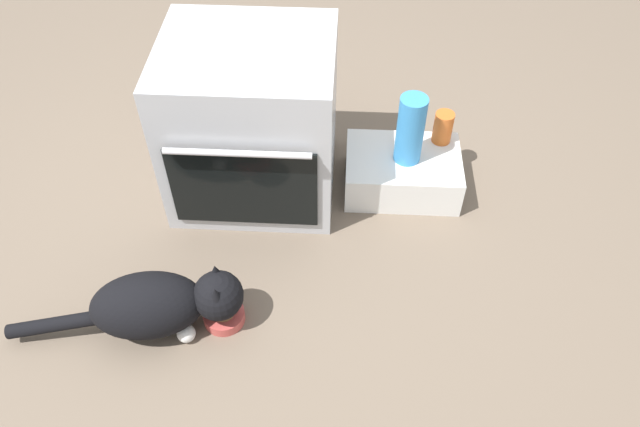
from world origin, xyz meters
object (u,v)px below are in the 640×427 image
Objects in this scene: pantry_cabinet at (402,172)px; sauce_jar at (443,127)px; oven at (252,122)px; food_bowl at (224,315)px; water_bottle at (410,130)px; cat at (160,304)px.

sauce_jar reaches higher than pantry_cabinet.
oven reaches higher than sauce_jar.
sauce_jar is (0.81, 0.82, 0.21)m from food_bowl.
pantry_cabinet is 0.24m from water_bottle.
oven reaches higher than cat.
water_bottle is at bearing -141.58° from sauce_jar.
sauce_jar is at bearing 8.74° from oven.
pantry_cabinet is at bearing 0.60° from oven.
oven is 1.41× the size of pantry_cabinet.
sauce_jar is (1.01, 0.86, 0.11)m from cat.
sauce_jar is at bearing 38.42° from water_bottle.
pantry_cabinet is at bearing 148.01° from water_bottle.
pantry_cabinet is 0.58× the size of cat.
food_bowl is (-0.65, -0.71, -0.06)m from pantry_cabinet.
sauce_jar reaches higher than cat.
pantry_cabinet is 1.58× the size of water_bottle.
food_bowl is at bearing -134.54° from sauce_jar.
cat is at bearing -107.64° from oven.
sauce_jar is at bearing 45.46° from food_bowl.
oven is at bearing 62.58° from cat.
pantry_cabinet is 0.97m from food_bowl.
cat is 2.71× the size of water_bottle.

